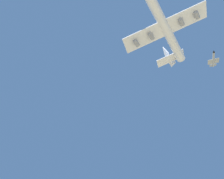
% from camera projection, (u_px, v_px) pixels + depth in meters
% --- Properties ---
extents(carrier_jet, '(75.90, 59.55, 22.63)m').
position_uv_depth(carrier_jet, '(164.00, 27.00, 134.95)').
color(carrier_jet, white).
extents(chase_jet_trailing, '(15.12, 9.05, 4.00)m').
position_uv_depth(chase_jet_trailing, '(213.00, 59.00, 145.73)').
color(chase_jet_trailing, '#999EA3').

